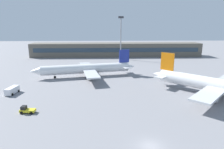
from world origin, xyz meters
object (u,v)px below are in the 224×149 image
object	(u,v)px
airplane_near	(224,87)
airplane_mid	(85,69)
floodlight_tower_west	(121,35)
service_van_white	(12,90)
baggage_tug_yellow	(27,110)

from	to	relation	value
airplane_near	airplane_mid	world-z (taller)	airplane_near
airplane_near	floodlight_tower_west	xyz separation A→B (m)	(-24.36, 69.35, 11.50)
airplane_near	service_van_white	bearing A→B (deg)	174.25
baggage_tug_yellow	service_van_white	world-z (taller)	service_van_white
airplane_near	floodlight_tower_west	distance (m)	74.40
service_van_white	baggage_tug_yellow	bearing A→B (deg)	-55.09
service_van_white	airplane_near	bearing A→B (deg)	-5.75
floodlight_tower_west	airplane_mid	bearing A→B (deg)	-112.89
service_van_white	floodlight_tower_west	bearing A→B (deg)	58.34
airplane_near	airplane_mid	size ratio (longest dim) A/B	0.84
baggage_tug_yellow	floodlight_tower_west	world-z (taller)	floodlight_tower_west
floodlight_tower_west	airplane_near	bearing A→B (deg)	-70.65
airplane_near	baggage_tug_yellow	world-z (taller)	airplane_near
airplane_near	airplane_mid	bearing A→B (deg)	147.86
airplane_near	airplane_mid	distance (m)	50.06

